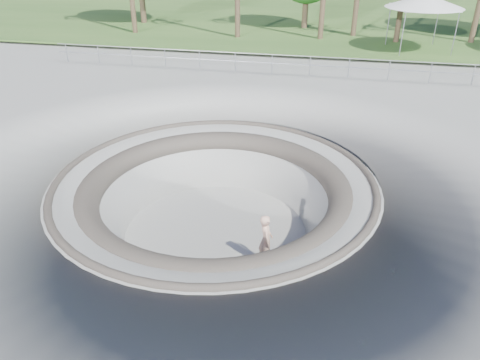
# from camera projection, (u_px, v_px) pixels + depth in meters

# --- Properties ---
(ground) EXTENTS (180.00, 180.00, 0.00)m
(ground) POSITION_uv_depth(u_px,v_px,m) (215.00, 181.00, 14.82)
(ground) COLOR gray
(ground) RESTS_ON ground
(skate_bowl) EXTENTS (14.00, 14.00, 4.10)m
(skate_bowl) POSITION_uv_depth(u_px,v_px,m) (216.00, 229.00, 15.69)
(skate_bowl) COLOR gray
(skate_bowl) RESTS_ON ground
(grass_strip) EXTENTS (180.00, 36.00, 0.12)m
(grass_strip) POSITION_uv_depth(u_px,v_px,m) (307.00, 10.00, 43.93)
(grass_strip) COLOR #305221
(grass_strip) RESTS_ON ground
(distant_hills) EXTENTS (103.20, 45.00, 28.60)m
(distant_hills) POSITION_uv_depth(u_px,v_px,m) (344.00, 39.00, 66.60)
(distant_hills) COLOR brown
(distant_hills) RESTS_ON ground
(safety_railing) EXTENTS (25.00, 0.06, 1.03)m
(safety_railing) POSITION_uv_depth(u_px,v_px,m) (272.00, 64.00, 24.80)
(safety_railing) COLOR #94969C
(safety_railing) RESTS_ON ground
(skateboard) EXTENTS (0.81, 0.47, 0.08)m
(skateboard) POSITION_uv_depth(u_px,v_px,m) (265.00, 263.00, 14.09)
(skateboard) COLOR olive
(skateboard) RESTS_ON ground
(skater) EXTENTS (0.55, 0.69, 1.66)m
(skater) POSITION_uv_depth(u_px,v_px,m) (266.00, 240.00, 13.69)
(skater) COLOR #E4AE93
(skater) RESTS_ON skateboard
(canopy_white) EXTENTS (6.40, 6.40, 3.30)m
(canopy_white) POSITION_uv_depth(u_px,v_px,m) (425.00, 1.00, 27.94)
(canopy_white) COLOR #94969C
(canopy_white) RESTS_ON ground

